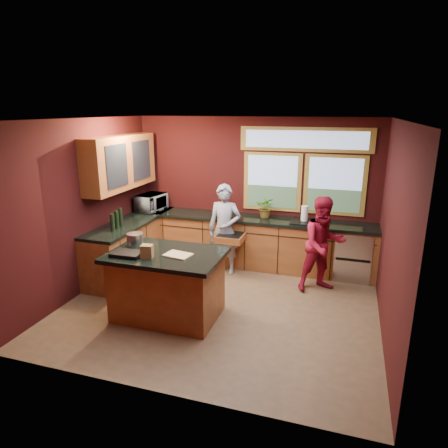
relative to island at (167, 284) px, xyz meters
The scene contains 14 objects.
floor 0.93m from the island, 38.82° to the left, with size 4.50×4.50×0.00m, color brown.
room_shell 1.55m from the island, 88.61° to the left, with size 4.52×4.02×2.71m.
back_counter 2.34m from the island, 69.59° to the left, with size 4.50×0.64×0.93m.
left_counter 1.89m from the island, 134.71° to the left, with size 0.64×2.30×0.93m.
island is the anchor object (origin of this frame).
person_grey 1.80m from the island, 80.70° to the left, with size 0.58×0.38×1.60m, color slate.
person_red 2.52m from the island, 37.29° to the left, with size 0.75×0.58×1.54m, color maroon.
microwave 2.54m from the island, 121.89° to the left, with size 0.58×0.40×0.32m, color #999999.
potted_plant 2.51m from the island, 67.84° to the left, with size 0.34×0.30×0.38m, color #999999.
paper_towel 2.79m from the island, 53.80° to the left, with size 0.12×0.12×0.28m, color silver.
cutting_board 0.52m from the island, 14.04° to the right, with size 0.35×0.25×0.02m, color tan.
stock_pot 0.80m from the island, 164.74° to the left, with size 0.24×0.24×0.18m, color #B5B5BA.
paper_bag 0.63m from the island, 120.96° to the right, with size 0.15×0.12×0.18m, color brown.
black_tray 0.71m from the island, 150.95° to the right, with size 0.40×0.28×0.05m, color black.
Camera 1 is at (1.67, -5.13, 2.84)m, focal length 32.00 mm.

